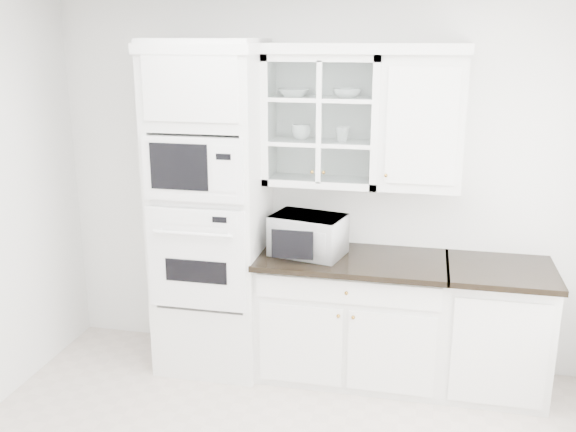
# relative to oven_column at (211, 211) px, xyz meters

# --- Properties ---
(room_shell) EXTENTS (4.00, 3.50, 2.70)m
(room_shell) POSITION_rel_oven_column_xyz_m (0.75, -0.99, 0.58)
(room_shell) COLOR white
(room_shell) RESTS_ON ground
(oven_column) EXTENTS (0.76, 0.68, 2.40)m
(oven_column) POSITION_rel_oven_column_xyz_m (0.00, 0.00, 0.00)
(oven_column) COLOR white
(oven_column) RESTS_ON ground
(base_cabinet_run) EXTENTS (1.32, 0.67, 0.92)m
(base_cabinet_run) POSITION_rel_oven_column_xyz_m (1.03, 0.03, -0.74)
(base_cabinet_run) COLOR white
(base_cabinet_run) RESTS_ON ground
(extra_base_cabinet) EXTENTS (0.72, 0.67, 0.92)m
(extra_base_cabinet) POSITION_rel_oven_column_xyz_m (2.03, 0.03, -0.74)
(extra_base_cabinet) COLOR white
(extra_base_cabinet) RESTS_ON ground
(upper_cabinet_glass) EXTENTS (0.80, 0.33, 0.90)m
(upper_cabinet_glass) POSITION_rel_oven_column_xyz_m (0.78, 0.17, 0.65)
(upper_cabinet_glass) COLOR white
(upper_cabinet_glass) RESTS_ON room_shell
(upper_cabinet_solid) EXTENTS (0.55, 0.33, 0.90)m
(upper_cabinet_solid) POSITION_rel_oven_column_xyz_m (1.46, 0.17, 0.65)
(upper_cabinet_solid) COLOR white
(upper_cabinet_solid) RESTS_ON room_shell
(crown_molding) EXTENTS (2.14, 0.38, 0.07)m
(crown_molding) POSITION_rel_oven_column_xyz_m (0.68, 0.14, 1.14)
(crown_molding) COLOR white
(crown_molding) RESTS_ON room_shell
(countertop_microwave) EXTENTS (0.57, 0.51, 0.29)m
(countertop_microwave) POSITION_rel_oven_column_xyz_m (0.72, 0.02, -0.14)
(countertop_microwave) COLOR white
(countertop_microwave) RESTS_ON base_cabinet_run
(bowl_a) EXTENTS (0.23, 0.23, 0.06)m
(bowl_a) POSITION_rel_oven_column_xyz_m (0.58, 0.15, 0.84)
(bowl_a) COLOR white
(bowl_a) RESTS_ON upper_cabinet_glass
(bowl_b) EXTENTS (0.23, 0.23, 0.06)m
(bowl_b) POSITION_rel_oven_column_xyz_m (0.94, 0.17, 0.84)
(bowl_b) COLOR white
(bowl_b) RESTS_ON upper_cabinet_glass
(cup_a) EXTENTS (0.16, 0.16, 0.11)m
(cup_a) POSITION_rel_oven_column_xyz_m (0.63, 0.17, 0.56)
(cup_a) COLOR white
(cup_a) RESTS_ON upper_cabinet_glass
(cup_b) EXTENTS (0.13, 0.13, 0.10)m
(cup_b) POSITION_rel_oven_column_xyz_m (0.92, 0.16, 0.56)
(cup_b) COLOR white
(cup_b) RESTS_ON upper_cabinet_glass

